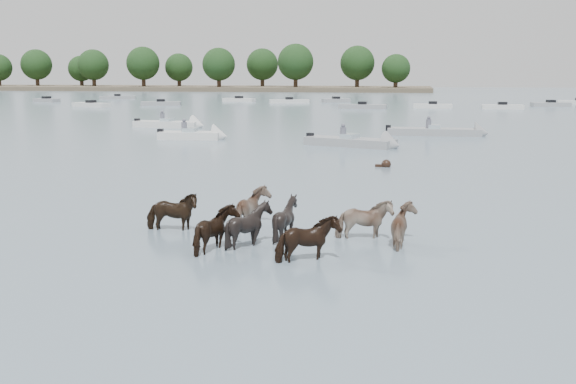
# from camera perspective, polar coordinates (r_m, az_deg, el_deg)

# --- Properties ---
(ground) EXTENTS (400.00, 400.00, 0.00)m
(ground) POSITION_cam_1_polar(r_m,az_deg,el_deg) (16.19, -9.47, -4.90)
(ground) COLOR slate
(ground) RESTS_ON ground
(shoreline) EXTENTS (160.00, 30.00, 1.00)m
(shoreline) POSITION_cam_1_polar(r_m,az_deg,el_deg) (181.16, -14.15, 8.75)
(shoreline) COLOR #4C4233
(shoreline) RESTS_ON ground
(pony_herd) EXTENTS (7.71, 4.55, 1.28)m
(pony_herd) POSITION_cam_1_polar(r_m,az_deg,el_deg) (16.59, -0.82, -2.81)
(pony_herd) COLOR black
(pony_herd) RESTS_ON ground
(swimming_pony) EXTENTS (0.72, 0.44, 0.44)m
(swimming_pony) POSITION_cam_1_polar(r_m,az_deg,el_deg) (30.27, 8.43, 2.36)
(swimming_pony) COLOR black
(swimming_pony) RESTS_ON ground
(motorboat_a) EXTENTS (4.66, 1.92, 1.92)m
(motorboat_a) POSITION_cam_1_polar(r_m,az_deg,el_deg) (43.11, -7.58, 4.87)
(motorboat_a) COLOR silver
(motorboat_a) RESTS_ON ground
(motorboat_b) EXTENTS (6.01, 3.60, 1.92)m
(motorboat_b) POSITION_cam_1_polar(r_m,az_deg,el_deg) (38.44, 6.44, 4.25)
(motorboat_b) COLOR gray
(motorboat_b) RESTS_ON ground
(motorboat_c) EXTENTS (6.96, 1.83, 1.92)m
(motorboat_c) POSITION_cam_1_polar(r_m,az_deg,el_deg) (46.66, 13.60, 5.07)
(motorboat_c) COLOR gray
(motorboat_c) RESTS_ON ground
(motorboat_f) EXTENTS (5.96, 2.04, 1.92)m
(motorboat_f) POSITION_cam_1_polar(r_m,az_deg,el_deg) (52.91, -9.66, 5.79)
(motorboat_f) COLOR silver
(motorboat_f) RESTS_ON ground
(distant_flotilla) EXTENTS (103.21, 29.45, 0.93)m
(distant_flotilla) POSITION_cam_1_polar(r_m,az_deg,el_deg) (90.10, 7.68, 7.64)
(distant_flotilla) COLOR gray
(distant_flotilla) RESTS_ON ground
(treeline) EXTENTS (148.84, 19.60, 12.26)m
(treeline) POSITION_cam_1_polar(r_m,az_deg,el_deg) (180.83, -15.87, 10.63)
(treeline) COLOR #382619
(treeline) RESTS_ON ground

